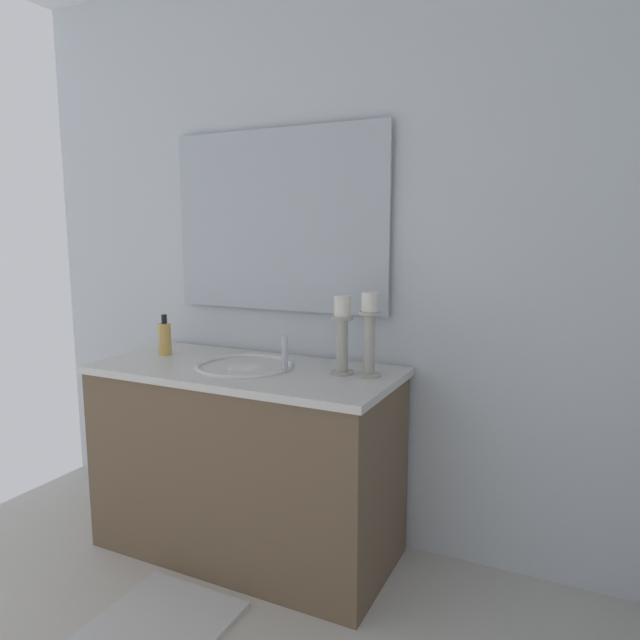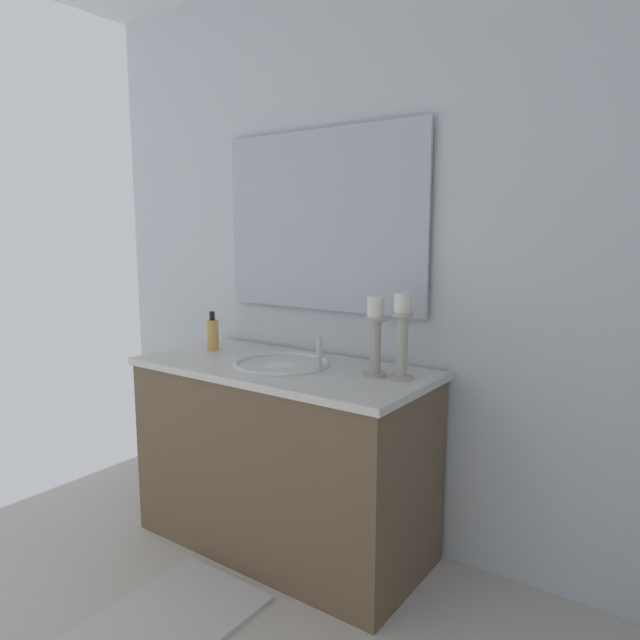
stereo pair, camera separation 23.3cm
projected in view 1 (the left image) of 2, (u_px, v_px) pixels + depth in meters
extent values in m
cube|color=silver|center=(311.00, 257.00, 2.47)|extent=(0.04, 2.93, 2.45)
cube|color=brown|center=(246.00, 463.00, 2.38)|extent=(0.55, 1.22, 0.76)
cube|color=silver|center=(244.00, 370.00, 2.32)|extent=(0.58, 1.25, 0.03)
sphere|color=black|center=(148.00, 425.00, 2.73)|extent=(0.02, 0.02, 0.02)
sphere|color=black|center=(116.00, 438.00, 2.55)|extent=(0.02, 0.02, 0.02)
ellipsoid|color=white|center=(245.00, 379.00, 2.32)|extent=(0.38, 0.30, 0.11)
torus|color=white|center=(244.00, 366.00, 2.31)|extent=(0.40, 0.40, 0.02)
cylinder|color=silver|center=(285.00, 354.00, 2.22)|extent=(0.02, 0.02, 0.14)
cube|color=silver|center=(277.00, 221.00, 2.47)|extent=(0.02, 1.03, 0.78)
cylinder|color=#B7B2A5|center=(369.00, 375.00, 2.16)|extent=(0.09, 0.09, 0.01)
cylinder|color=#B7B2A5|center=(369.00, 346.00, 2.14)|extent=(0.04, 0.04, 0.24)
cylinder|color=#B7B2A5|center=(370.00, 313.00, 2.12)|extent=(0.08, 0.08, 0.01)
cylinder|color=white|center=(370.00, 302.00, 2.12)|extent=(0.06, 0.06, 0.07)
cylinder|color=#B7B2A5|center=(342.00, 372.00, 2.20)|extent=(0.09, 0.09, 0.01)
cylinder|color=#B7B2A5|center=(342.00, 347.00, 2.18)|extent=(0.04, 0.04, 0.21)
cylinder|color=#B7B2A5|center=(342.00, 318.00, 2.17)|extent=(0.08, 0.08, 0.01)
cylinder|color=white|center=(342.00, 306.00, 2.16)|extent=(0.06, 0.06, 0.08)
cylinder|color=#E5B259|center=(165.00, 339.00, 2.54)|extent=(0.06, 0.06, 0.14)
cylinder|color=black|center=(164.00, 319.00, 2.52)|extent=(0.02, 0.02, 0.04)
cube|color=silver|center=(144.00, 639.00, 1.88)|extent=(0.60, 0.44, 0.02)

